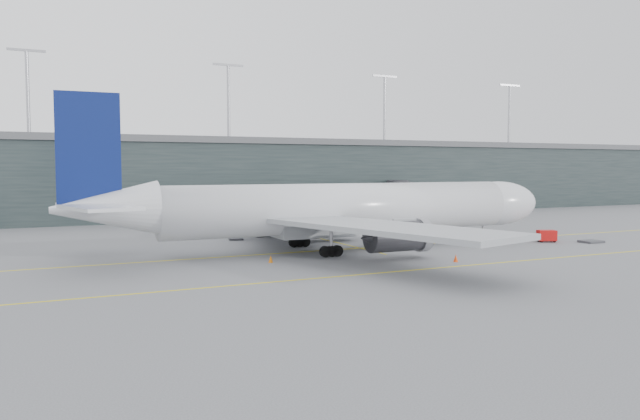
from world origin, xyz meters
name	(u,v)px	position (x,y,z in m)	size (l,w,h in m)	color
ground	(308,247)	(0.00, 0.00, 0.00)	(320.00, 320.00, 0.00)	#59595E
taxiline_a	(322,251)	(0.00, -4.00, 0.01)	(160.00, 0.25, 0.02)	yellow
taxiline_b	(397,271)	(0.00, -20.00, 0.01)	(160.00, 0.25, 0.02)	yellow
taxiline_lead_main	(284,230)	(5.00, 20.00, 0.01)	(0.25, 60.00, 0.02)	yellow
terminal	(191,177)	(0.00, 58.00, 7.62)	(240.00, 36.00, 29.00)	#1E2729
main_aircraft	(340,209)	(2.09, -4.43, 4.77)	(60.46, 56.97, 16.99)	silver
jet_bridge	(400,192)	(28.83, 24.35, 5.24)	(20.47, 43.74, 7.00)	#27272B
gse_cart	(547,235)	(29.74, -9.11, 0.86)	(2.65, 2.24, 1.54)	#B60E0D
baggage_dolly	(591,241)	(34.46, -12.03, 0.16)	(2.66, 2.13, 0.27)	#36373B
uld_a	(236,233)	(-5.88, 10.30, 0.89)	(2.10, 1.80, 1.69)	#343439
uld_b	(261,230)	(-1.51, 12.41, 0.94)	(2.17, 1.83, 1.79)	#343439
uld_c	(284,231)	(0.86, 9.82, 0.94)	(2.28, 1.98, 1.80)	#343439
cone_nose	(554,235)	(34.88, -5.34, 0.34)	(0.42, 0.42, 0.67)	#FF510E
cone_wing_stbd	(456,258)	(8.60, -17.63, 0.38)	(0.48, 0.48, 0.76)	#F6420D
cone_wing_port	(326,233)	(7.42, 10.23, 0.35)	(0.45, 0.45, 0.71)	orange
cone_tail	(271,259)	(-8.69, -9.91, 0.38)	(0.48, 0.48, 0.76)	#D0650B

